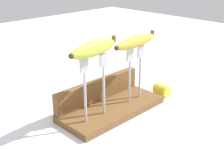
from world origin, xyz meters
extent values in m
plane|color=silver|center=(0.00, 0.00, 0.00)|extent=(3.00, 3.00, 0.00)
cube|color=brown|center=(0.00, 0.00, 0.01)|extent=(0.33, 0.14, 0.02)
cube|color=brown|center=(0.00, 0.06, 0.05)|extent=(0.32, 0.02, 0.07)
cylinder|color=#B2B2B7|center=(-0.12, -0.02, 0.09)|extent=(0.01, 0.01, 0.14)
cube|color=#B2B2B7|center=(-0.12, -0.02, 0.18)|extent=(0.03, 0.00, 0.04)
cylinder|color=#B2B2B7|center=(-0.05, -0.02, 0.09)|extent=(0.01, 0.01, 0.14)
cube|color=#B2B2B7|center=(-0.05, -0.02, 0.18)|extent=(0.03, 0.00, 0.04)
cylinder|color=#B2B2B7|center=(0.06, -0.02, 0.09)|extent=(0.01, 0.01, 0.13)
cube|color=#B2B2B7|center=(0.06, -0.02, 0.17)|extent=(0.03, 0.00, 0.04)
cylinder|color=#B2B2B7|center=(0.11, -0.02, 0.09)|extent=(0.01, 0.01, 0.13)
cube|color=#B2B2B7|center=(0.11, -0.02, 0.17)|extent=(0.03, 0.00, 0.04)
ellipsoid|color=#B2C138|center=(-0.08, -0.02, 0.22)|extent=(0.17, 0.06, 0.04)
cylinder|color=brown|center=(0.00, -0.01, 0.23)|extent=(0.01, 0.01, 0.02)
sphere|color=#3F2D19|center=(-0.16, -0.03, 0.22)|extent=(0.01, 0.01, 0.01)
ellipsoid|color=gold|center=(0.08, -0.02, 0.21)|extent=(0.19, 0.05, 0.03)
cylinder|color=brown|center=(0.17, -0.01, 0.21)|extent=(0.01, 0.01, 0.02)
sphere|color=#3F2D19|center=(-0.01, -0.03, 0.21)|extent=(0.01, 0.01, 0.01)
cylinder|color=#B2B2B7|center=(0.04, -0.29, 0.00)|extent=(0.14, 0.03, 0.01)
cylinder|color=yellow|center=(0.20, -0.03, 0.02)|extent=(0.04, 0.05, 0.04)
cylinder|color=beige|center=(0.20, -0.01, 0.02)|extent=(0.03, 0.00, 0.03)
camera|label=1|loc=(-0.57, -0.58, 0.43)|focal=48.52mm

